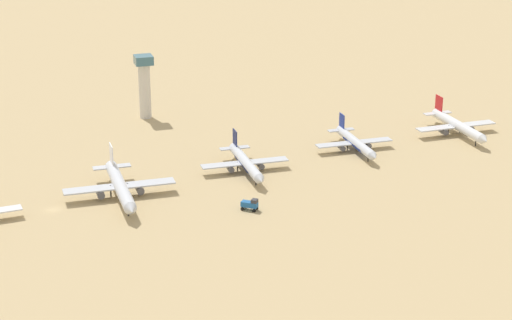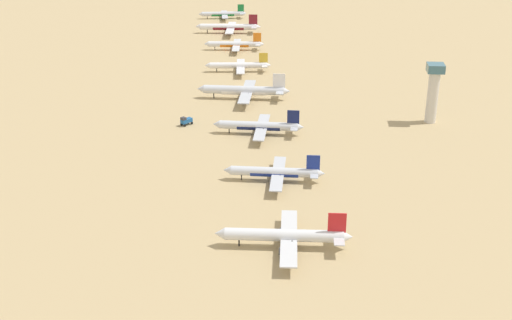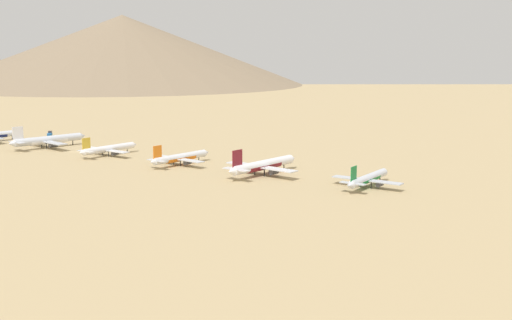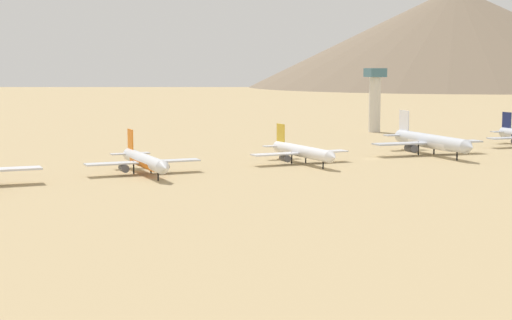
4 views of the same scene
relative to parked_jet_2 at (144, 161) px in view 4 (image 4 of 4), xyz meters
name	(u,v)px [view 4 (image 4 of 4)]	position (x,y,z in m)	size (l,w,h in m)	color
ground_plane	(370,159)	(-12.44, 70.51, -3.54)	(1927.28, 1927.28, 0.00)	tan
parked_jet_2	(144,161)	(0.00, 0.00, 0.00)	(36.89, 29.99, 10.63)	silver
parked_jet_3	(302,152)	(-7.73, 46.51, -0.01)	(36.37, 29.63, 10.48)	white
parked_jet_4	(430,141)	(-15.55, 92.55, 0.79)	(44.94, 36.38, 13.00)	silver
control_tower	(375,96)	(-100.10, 116.79, 11.25)	(7.20, 7.20, 26.26)	beige
desert_hill_0	(455,37)	(-664.83, 513.45, 55.83)	(496.83, 496.83, 118.74)	#7A6854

